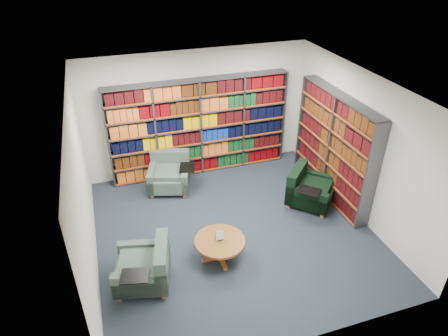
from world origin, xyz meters
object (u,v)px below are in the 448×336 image
object	(u,v)px
chair_teal_left	(170,174)
chair_teal_front	(148,268)
chair_green_right	(307,190)
coffee_table	(220,244)

from	to	relation	value
chair_teal_left	chair_teal_front	bearing A→B (deg)	-108.69
chair_teal_left	chair_teal_front	xyz separation A→B (m)	(-0.89, -2.64, -0.00)
chair_teal_left	chair_teal_front	distance (m)	2.79
chair_teal_left	chair_green_right	bearing A→B (deg)	-29.82
chair_green_right	chair_teal_front	bearing A→B (deg)	-161.30
chair_teal_left	coffee_table	world-z (taller)	chair_teal_left
chair_teal_left	chair_green_right	xyz separation A→B (m)	(2.57, -1.47, 0.00)
chair_green_right	chair_teal_front	world-z (taller)	chair_green_right
coffee_table	chair_green_right	bearing A→B (deg)	24.55
chair_teal_left	chair_teal_front	world-z (taller)	chair_teal_left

